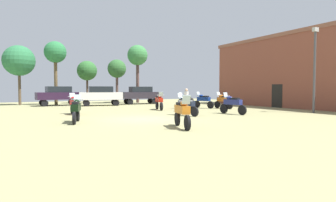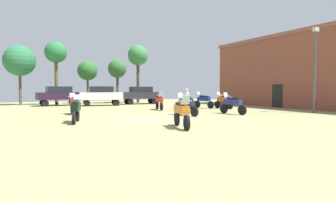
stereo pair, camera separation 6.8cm
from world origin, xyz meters
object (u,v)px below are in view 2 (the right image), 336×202
Objects in this scene: brick_building at (306,71)px; tree_7 at (56,54)px; motorcycle_6 at (186,101)px; lamp_post at (315,65)px; person_1 at (186,98)px; car_1 at (101,94)px; motorcycle_2 at (159,101)px; motorcycle_11 at (223,100)px; motorcycle_3 at (204,100)px; car_2 at (141,94)px; tree_1 at (20,61)px; tree_4 at (138,56)px; motorcycle_7 at (74,104)px; motorcycle_9 at (182,112)px; tree_6 at (117,69)px; motorcycle_10 at (232,103)px; motorcycle_12 at (186,105)px; car_3 at (59,94)px; tree_3 at (87,71)px; motorcycle_1 at (76,109)px.

brick_building is 2.71× the size of tree_7.
motorcycle_6 is (-11.64, 3.21, -2.75)m from brick_building.
person_1 is at bearing 143.08° from lamp_post.
car_1 is at bearing 110.89° from motorcycle_6.
motorcycle_6 is (2.35, -0.37, -0.02)m from motorcycle_2.
car_1 is (-8.41, 9.36, 0.44)m from motorcycle_11.
tree_7 is (-11.06, 12.11, 4.88)m from motorcycle_3.
motorcycle_2 is 9.19m from car_2.
tree_1 is (-7.38, 5.16, 3.57)m from car_1.
tree_7 is at bearing 115.38° from motorcycle_6.
brick_building is 17.39m from car_2.
tree_4 is at bearing -4.95° from tree_1.
motorcycle_3 is 0.97× the size of motorcycle_6.
car_1 is (4.17, 8.79, 0.44)m from motorcycle_7.
tree_7 reaches higher than motorcycle_9.
tree_6 is (4.11, 21.70, 3.39)m from motorcycle_9.
tree_4 is (1.85, 14.33, 4.79)m from person_1.
person_1 is 0.34× the size of tree_6.
motorcycle_10 is 1.08× the size of motorcycle_12.
car_3 is at bearing 68.71° from car_1.
motorcycle_10 is 14.82m from car_1.
motorcycle_2 is 2.38m from motorcycle_6.
car_3 is 0.61× the size of tree_4.
motorcycle_7 is 0.49× the size of car_1.
tree_1 reaches higher than tree_6.
motorcycle_9 is at bearing -160.69° from brick_building.
lamp_post reaches higher than tree_3.
tree_4 is at bearing 105.67° from lamp_post.
motorcycle_1 is 0.46× the size of car_3.
car_1 is at bearing -127.71° from tree_6.
car_1 reaches higher than motorcycle_10.
motorcycle_1 is 0.93× the size of motorcycle_6.
car_2 is (9.78, 14.49, 0.46)m from motorcycle_1.
tree_6 is (6.87, 1.63, 2.96)m from car_3.
motorcycle_1 is at bearing 171.27° from car_3.
car_2 reaches higher than motorcycle_12.
car_1 is at bearing -58.18° from motorcycle_2.
tree_1 is 1.25× the size of tree_3.
car_2 reaches higher than motorcycle_9.
motorcycle_1 is 0.88× the size of motorcycle_10.
motorcycle_6 is 9.31m from car_2.
tree_1 is (-24.13, 16.68, 1.28)m from brick_building.
tree_7 is (0.30, 12.82, 4.89)m from motorcycle_7.
motorcycle_1 is at bearing -173.00° from motorcycle_3.
motorcycle_3 is 0.40× the size of tree_6.
car_1 is 1.02× the size of car_3.
motorcycle_2 is 12.19m from car_3.
brick_building is 8.94× the size of motorcycle_3.
car_3 is at bearing -66.70° from motorcycle_9.
car_3 is at bearing -88.40° from tree_7.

